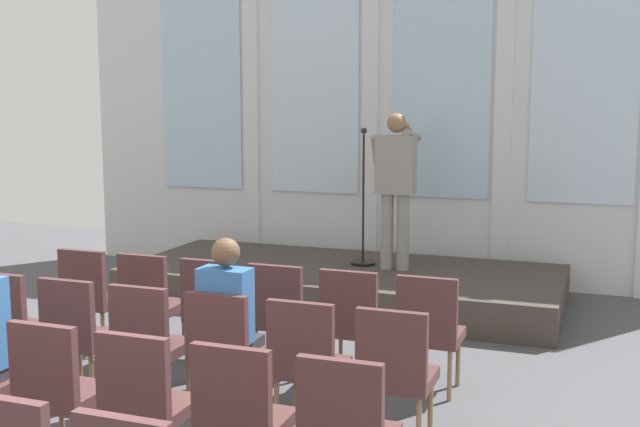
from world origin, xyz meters
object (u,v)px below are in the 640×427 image
Objects in this scene: chair_r1_c0 at (11,322)px; chair_r0_c2 at (213,305)px; speaker at (396,179)px; chair_r2_c3 at (145,397)px; chair_r0_c5 at (429,326)px; audience_r1_c3 at (229,318)px; chair_r1_c5 at (396,368)px; chair_r0_c3 at (281,312)px; mic_stand at (363,235)px; chair_r1_c1 at (77,330)px; chair_r1_c4 at (306,357)px; chair_r0_c1 at (150,299)px; chair_r2_c4 at (241,412)px; chair_r0_c4 at (353,319)px; chair_r2_c2 at (57,384)px; chair_r1_c3 at (224,347)px; chair_r0_c0 at (91,293)px; chair_r1_c2 at (148,338)px.

chair_r0_c2 is at bearing 39.17° from chair_r1_c0.
speaker is 4.70m from chair_r2_c3.
audience_r1_c3 is at bearing -143.22° from chair_r0_c5.
chair_r1_c5 is at bearing -75.00° from speaker.
chair_r0_c2 is at bearing 180.00° from chair_r0_c3.
chair_r1_c0 is at bearing -114.47° from mic_stand.
chair_r1_c4 is (1.84, 0.00, 0.00)m from chair_r1_c1.
chair_r0_c1 is 2.72m from chair_r2_c4.
speaker is at bearing 60.39° from chair_r0_c1.
chair_r1_c0 is (-3.07, -1.00, 0.00)m from chair_r0_c5.
chair_r0_c4 is (0.61, 0.00, 0.00)m from chair_r0_c3.
chair_r0_c2 and chair_r1_c1 have the same top height.
chair_r2_c3 is at bearing 0.00° from chair_r2_c2.
chair_r0_c5 is 1.00m from chair_r1_c5.
mic_stand is 1.65× the size of chair_r2_c3.
chair_r1_c4 is (-0.61, -1.00, 0.00)m from chair_r0_c5.
chair_r1_c1 is (-1.49, -3.62, -0.84)m from speaker.
chair_r1_c5 is (0.61, -1.00, 0.00)m from chair_r0_c4.
chair_r1_c3 and chair_r1_c5 have the same top height.
chair_r1_c0 is 0.72× the size of audience_r1_c3.
chair_r0_c2 is 1.17m from chair_r1_c1.
chair_r0_c4 is (0.36, -2.62, -0.84)m from speaker.
chair_r2_c3 is (-0.61, -1.00, 0.00)m from chair_r1_c4.
chair_r0_c0 is at bearing 90.00° from chair_r1_c0.
speaker reaches higher than chair_r1_c1.
chair_r0_c0 and chair_r1_c5 have the same top height.
chair_r0_c1 is (0.61, 0.00, 0.00)m from chair_r0_c0.
speaker is 4.71m from chair_r2_c4.
chair_r1_c4 is (0.61, -0.08, -0.19)m from audience_r1_c3.
mic_stand is (-0.40, 0.11, -0.66)m from speaker.
chair_r1_c2 is (-0.87, -3.62, -0.84)m from speaker.
chair_r0_c0 is 1.00× the size of chair_r0_c3.
chair_r0_c4 is 1.00× the size of chair_r1_c2.
chair_r0_c5 is 1.00× the size of chair_r1_c4.
chair_r2_c4 is at bearing -39.17° from chair_r0_c0.
chair_r0_c4 is at bearing 0.00° from chair_r0_c1.
chair_r0_c3 is 1.00× the size of chair_r1_c5.
chair_r0_c3 is at bearing -95.65° from speaker.
chair_r0_c5 is 1.00× the size of chair_r2_c4.
chair_r0_c1 is 1.00× the size of chair_r1_c1.
chair_r1_c1 is at bearing -157.84° from chair_r0_c5.
mic_stand is 1.65× the size of chair_r0_c2.
speaker is 2.76m from chair_r0_c3.
chair_r2_c3 is at bearing -140.83° from chair_r1_c5.
chair_r1_c5 is (3.07, 0.00, 0.00)m from chair_r1_c0.
chair_r0_c0 is (-2.10, -2.62, -0.84)m from speaker.
chair_r2_c4 is at bearing -80.88° from mic_stand.
chair_r0_c2 is 1.58m from chair_r1_c0.
chair_r1_c0 is 1.84m from chair_r1_c3.
chair_r0_c1 is 1.17m from chair_r1_c2.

